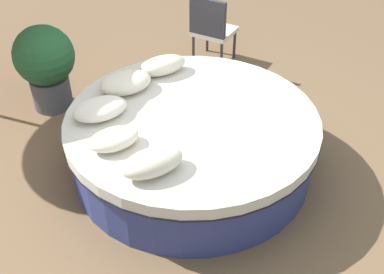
% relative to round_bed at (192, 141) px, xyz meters
% --- Properties ---
extents(ground_plane, '(16.00, 16.00, 0.00)m').
position_rel_round_bed_xyz_m(ground_plane, '(0.00, 0.00, -0.32)').
color(ground_plane, brown).
extents(round_bed, '(2.51, 2.51, 0.63)m').
position_rel_round_bed_xyz_m(round_bed, '(0.00, 0.00, 0.00)').
color(round_bed, navy).
rests_on(round_bed, ground_plane).
extents(throw_pillow_0, '(0.55, 0.28, 0.19)m').
position_rel_round_bed_xyz_m(throw_pillow_0, '(-0.13, -0.89, 0.41)').
color(throw_pillow_0, beige).
rests_on(throw_pillow_0, round_bed).
extents(throw_pillow_1, '(0.55, 0.40, 0.19)m').
position_rel_round_bed_xyz_m(throw_pillow_1, '(0.36, -0.76, 0.41)').
color(throw_pillow_1, beige).
rests_on(throw_pillow_1, round_bed).
extents(throw_pillow_2, '(0.53, 0.36, 0.17)m').
position_rel_round_bed_xyz_m(throw_pillow_2, '(0.77, -0.45, 0.39)').
color(throw_pillow_2, silver).
rests_on(throw_pillow_2, round_bed).
extents(throw_pillow_3, '(0.46, 0.30, 0.16)m').
position_rel_round_bed_xyz_m(throw_pillow_3, '(0.83, 0.06, 0.39)').
color(throw_pillow_3, silver).
rests_on(throw_pillow_3, round_bed).
extents(throw_pillow_4, '(0.55, 0.30, 0.20)m').
position_rel_round_bed_xyz_m(throw_pillow_4, '(0.68, 0.53, 0.41)').
color(throw_pillow_4, beige).
rests_on(throw_pillow_4, round_bed).
extents(patio_chair, '(0.70, 0.70, 0.98)m').
position_rel_round_bed_xyz_m(patio_chair, '(-1.33, -1.81, 0.23)').
color(patio_chair, '#333338').
rests_on(patio_chair, ground_plane).
extents(planter, '(0.71, 0.71, 1.05)m').
position_rel_round_bed_xyz_m(planter, '(0.93, -1.85, 0.27)').
color(planter, '#4C4C51').
rests_on(planter, ground_plane).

